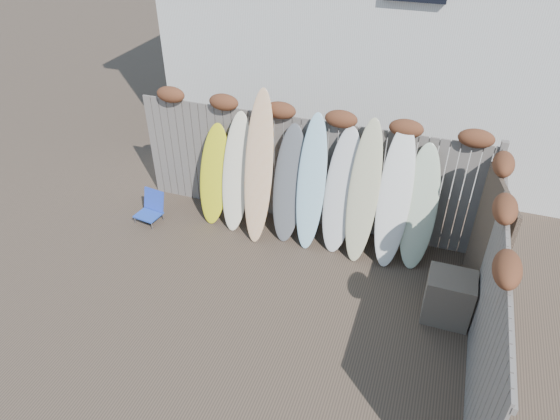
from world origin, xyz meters
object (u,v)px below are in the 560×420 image
(lattice_panel, at_px, (487,249))
(beach_chair, at_px, (151,207))
(surfboard_0, at_px, (214,175))
(wooden_crate, at_px, (448,297))

(lattice_panel, bearing_deg, beach_chair, 164.49)
(beach_chair, xyz_separation_m, surfboard_0, (1.07, 0.49, 0.62))
(surfboard_0, bearing_deg, wooden_crate, -13.60)
(beach_chair, height_order, lattice_panel, lattice_panel)
(wooden_crate, height_order, lattice_panel, lattice_panel)
(beach_chair, distance_m, surfboard_0, 1.33)
(beach_chair, bearing_deg, wooden_crate, -7.60)
(beach_chair, xyz_separation_m, lattice_panel, (5.57, -0.26, 0.74))
(lattice_panel, bearing_deg, surfboard_0, 157.70)
(wooden_crate, xyz_separation_m, surfboard_0, (-4.14, 1.19, 0.51))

